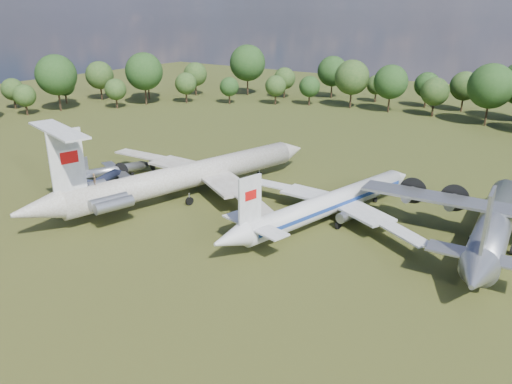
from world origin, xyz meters
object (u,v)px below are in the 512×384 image
Objects in this scene: il62_airliner at (189,180)px; small_prop_northwest at (114,172)px; tu104_jet at (329,207)px; an12_transport at (494,229)px; small_prop_west at (97,186)px; person_on_il62 at (95,179)px.

il62_airliner is 17.01m from small_prop_northwest.
tu104_jet is 1.11× the size of an12_transport.
an12_transport is (20.62, 4.93, 0.40)m from tu104_jet.
small_prop_west is 9.77× the size of person_on_il62.
tu104_jet is at bearing -171.37° from an12_transport.
tu104_jet is 2.58× the size of small_prop_west.
il62_airliner is 32.86× the size of person_on_il62.
small_prop_northwest is 19.59m from person_on_il62.
an12_transport is at bearing -131.62° from person_on_il62.
small_prop_west is 7.33m from small_prop_northwest.
il62_airliner is 1.30× the size of tu104_jet.
small_prop_west is at bearing -15.25° from person_on_il62.
person_on_il62 reaches higher than an12_transport.
small_prop_west is (-36.34, -11.71, -0.93)m from tu104_jet.
an12_transport reaches higher than small_prop_northwest.
small_prop_northwest is at bearing -159.62° from tu104_jet.
il62_airliner reaches higher than an12_transport.
tu104_jet is 21.21m from an12_transport.
il62_airliner is at bearing -82.43° from person_on_il62.
tu104_jet is 38.19m from small_prop_west.
tu104_jet is at bearing -0.22° from small_prop_west.
tu104_jet is 2.64× the size of small_prop_northwest.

